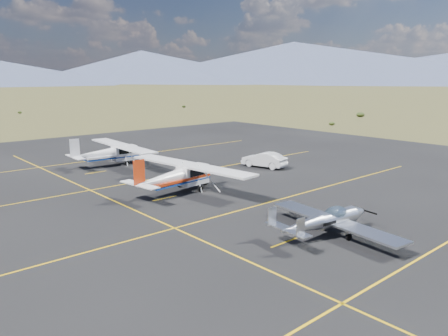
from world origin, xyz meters
name	(u,v)px	position (x,y,z in m)	size (l,w,h in m)	color
ground	(273,215)	(0.00, 0.00, 0.00)	(1600.00, 1600.00, 0.00)	#383D1C
apron	(203,192)	(0.00, 7.00, 0.00)	(72.00, 72.00, 0.02)	black
aircraft_low_wing	(327,220)	(-0.54, -4.33, 0.88)	(6.14, 8.52, 1.84)	silver
aircraft_cessna	(179,175)	(-1.30, 8.11, 1.31)	(7.07, 11.71, 2.95)	white
aircraft_plain	(111,152)	(-0.42, 20.41, 1.27)	(6.74, 11.26, 2.85)	white
sedan	(264,160)	(9.91, 10.29, 0.71)	(1.49, 4.26, 1.40)	silver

